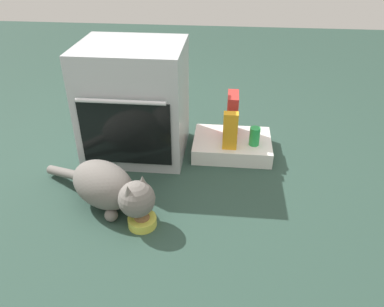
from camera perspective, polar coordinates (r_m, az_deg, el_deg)
The scene contains 8 objects.
ground at distance 2.21m, azimuth -8.89°, elevation -5.24°, with size 8.00×8.00×0.00m, color #284238.
oven at distance 2.40m, azimuth -8.71°, elevation 7.82°, with size 0.63×0.57×0.71m.
pantry_cabinet at distance 2.51m, azimuth 6.08°, elevation 1.26°, with size 0.51×0.38×0.10m, color white.
food_bowl at distance 1.95m, azimuth -7.57°, elevation -10.05°, with size 0.15×0.15×0.08m.
cat at distance 2.01m, azimuth -12.46°, elevation -5.04°, with size 0.74×0.49×0.27m.
soda_can at distance 2.41m, azimuth 9.48°, elevation 2.59°, with size 0.07×0.07×0.12m, color green.
juice_carton at distance 2.33m, azimuth 5.82°, elevation 3.46°, with size 0.09×0.06×0.24m, color orange.
cereal_box at distance 2.49m, azimuth 6.13°, elevation 5.96°, with size 0.07×0.18×0.28m, color #B72D28.
Camera 1 is at (0.51, -1.70, 1.32)m, focal length 35.13 mm.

